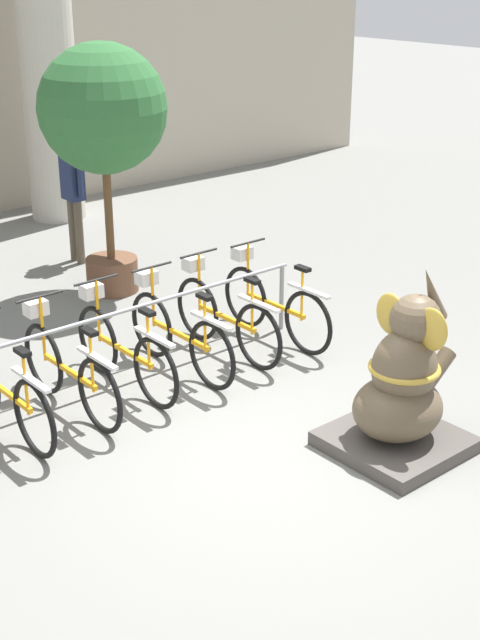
% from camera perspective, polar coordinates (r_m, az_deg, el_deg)
% --- Properties ---
extents(ground_plane, '(60.00, 60.00, 0.00)m').
position_cam_1_polar(ground_plane, '(7.61, 1.94, -8.63)').
color(ground_plane, slate).
extents(column_right, '(1.05, 1.05, 5.16)m').
position_cam_1_polar(column_right, '(14.16, -12.31, 16.73)').
color(column_right, '#BCB7A8').
rests_on(column_right, ground_plane).
extents(bike_rack, '(5.04, 0.05, 0.77)m').
position_cam_1_polar(bike_rack, '(8.44, -9.70, -0.84)').
color(bike_rack, gray).
rests_on(bike_rack, ground_plane).
extents(bicycle_2, '(0.48, 1.70, 1.01)m').
position_cam_1_polar(bicycle_2, '(8.03, -14.85, -4.34)').
color(bicycle_2, black).
rests_on(bicycle_2, ground_plane).
extents(bicycle_3, '(0.48, 1.70, 1.01)m').
position_cam_1_polar(bicycle_3, '(8.28, -10.96, -3.10)').
color(bicycle_3, black).
rests_on(bicycle_3, ground_plane).
extents(bicycle_4, '(0.48, 1.70, 1.01)m').
position_cam_1_polar(bicycle_4, '(8.61, -7.48, -1.83)').
color(bicycle_4, black).
rests_on(bicycle_4, ground_plane).
extents(bicycle_5, '(0.48, 1.70, 1.01)m').
position_cam_1_polar(bicycle_5, '(8.91, -3.97, -0.82)').
color(bicycle_5, black).
rests_on(bicycle_5, ground_plane).
extents(bicycle_6, '(0.48, 1.70, 1.01)m').
position_cam_1_polar(bicycle_6, '(9.30, -0.99, 0.26)').
color(bicycle_6, black).
rests_on(bicycle_6, ground_plane).
extents(bicycle_7, '(0.48, 1.70, 1.01)m').
position_cam_1_polar(bicycle_7, '(9.64, 2.16, 1.07)').
color(bicycle_7, black).
rests_on(bicycle_7, ground_plane).
extents(elephant_statue, '(1.05, 1.05, 1.61)m').
position_cam_1_polar(elephant_statue, '(7.59, 10.34, -4.41)').
color(elephant_statue, '#4C4742').
rests_on(elephant_statue, ground_plane).
extents(person_pedestrian, '(0.24, 0.47, 1.79)m').
position_cam_1_polar(person_pedestrian, '(12.13, -10.66, 8.56)').
color(person_pedestrian, brown).
rests_on(person_pedestrian, ground_plane).
extents(potted_tree, '(1.52, 1.52, 3.01)m').
position_cam_1_polar(potted_tree, '(10.73, -8.76, 12.71)').
color(potted_tree, brown).
rests_on(potted_tree, ground_plane).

